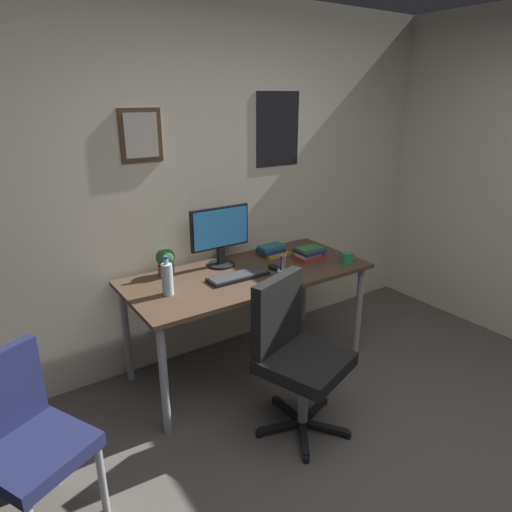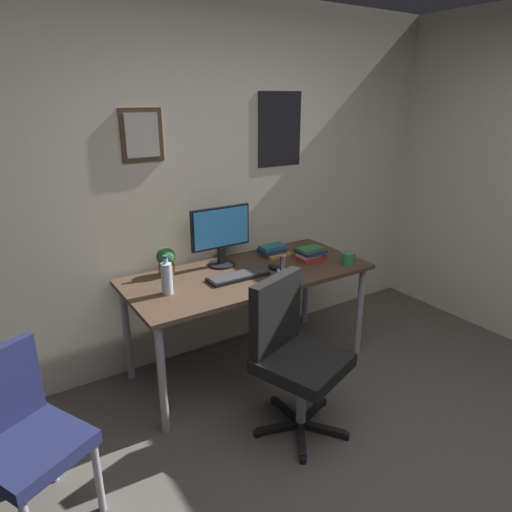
{
  "view_description": "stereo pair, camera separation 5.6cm",
  "coord_description": "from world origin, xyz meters",
  "px_view_note": "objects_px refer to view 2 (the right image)",
  "views": [
    {
      "loc": [
        -1.54,
        -0.78,
        1.92
      ],
      "look_at": [
        0.06,
        1.58,
        0.91
      ],
      "focal_mm": 31.56,
      "sensor_mm": 36.0,
      "label": 1
    },
    {
      "loc": [
        -1.49,
        -0.81,
        1.92
      ],
      "look_at": [
        0.06,
        1.58,
        0.91
      ],
      "focal_mm": 31.56,
      "sensor_mm": 36.0,
      "label": 2
    }
  ],
  "objects_px": {
    "coffee_mug_near": "(348,259)",
    "side_chair": "(21,431)",
    "office_chair": "(292,349)",
    "keyboard": "(238,276)",
    "monitor": "(221,234)",
    "water_bottle": "(167,278)",
    "book_stack_right": "(273,250)",
    "potted_plant": "(166,260)",
    "pen_cup": "(282,276)",
    "book_stack_left": "(310,254)",
    "computer_mouse": "(274,267)"
  },
  "relations": [
    {
      "from": "coffee_mug_near",
      "to": "pen_cup",
      "type": "bearing_deg",
      "value": -176.99
    },
    {
      "from": "water_bottle",
      "to": "pen_cup",
      "type": "height_order",
      "value": "water_bottle"
    },
    {
      "from": "keyboard",
      "to": "coffee_mug_near",
      "type": "relative_size",
      "value": 3.51
    },
    {
      "from": "pen_cup",
      "to": "side_chair",
      "type": "bearing_deg",
      "value": -171.45
    },
    {
      "from": "pen_cup",
      "to": "potted_plant",
      "type": "bearing_deg",
      "value": 135.41
    },
    {
      "from": "coffee_mug_near",
      "to": "office_chair",
      "type": "bearing_deg",
      "value": -153.24
    },
    {
      "from": "water_bottle",
      "to": "pen_cup",
      "type": "xyz_separation_m",
      "value": [
        0.69,
        -0.26,
        -0.05
      ]
    },
    {
      "from": "side_chair",
      "to": "pen_cup",
      "type": "distance_m",
      "value": 1.68
    },
    {
      "from": "keyboard",
      "to": "coffee_mug_near",
      "type": "xyz_separation_m",
      "value": [
        0.81,
        -0.21,
        0.03
      ]
    },
    {
      "from": "coffee_mug_near",
      "to": "pen_cup",
      "type": "xyz_separation_m",
      "value": [
        -0.62,
        -0.03,
        0.01
      ]
    },
    {
      "from": "monitor",
      "to": "book_stack_right",
      "type": "height_order",
      "value": "monitor"
    },
    {
      "from": "water_bottle",
      "to": "book_stack_right",
      "type": "height_order",
      "value": "water_bottle"
    },
    {
      "from": "monitor",
      "to": "book_stack_left",
      "type": "height_order",
      "value": "monitor"
    },
    {
      "from": "side_chair",
      "to": "computer_mouse",
      "type": "bearing_deg",
      "value": 15.76
    },
    {
      "from": "keyboard",
      "to": "book_stack_left",
      "type": "distance_m",
      "value": 0.64
    },
    {
      "from": "side_chair",
      "to": "book_stack_left",
      "type": "distance_m",
      "value": 2.16
    },
    {
      "from": "side_chair",
      "to": "water_bottle",
      "type": "relative_size",
      "value": 3.47
    },
    {
      "from": "side_chair",
      "to": "monitor",
      "type": "relative_size",
      "value": 1.9
    },
    {
      "from": "monitor",
      "to": "side_chair",
      "type": "bearing_deg",
      "value": -152.24
    },
    {
      "from": "computer_mouse",
      "to": "book_stack_right",
      "type": "relative_size",
      "value": 0.51
    },
    {
      "from": "keyboard",
      "to": "book_stack_left",
      "type": "relative_size",
      "value": 1.96
    },
    {
      "from": "book_stack_right",
      "to": "side_chair",
      "type": "bearing_deg",
      "value": -158.61
    },
    {
      "from": "coffee_mug_near",
      "to": "side_chair",
      "type": "bearing_deg",
      "value": -172.97
    },
    {
      "from": "keyboard",
      "to": "book_stack_right",
      "type": "relative_size",
      "value": 2.0
    },
    {
      "from": "book_stack_right",
      "to": "computer_mouse",
      "type": "bearing_deg",
      "value": -123.8
    },
    {
      "from": "potted_plant",
      "to": "pen_cup",
      "type": "relative_size",
      "value": 0.98
    },
    {
      "from": "keyboard",
      "to": "book_stack_right",
      "type": "distance_m",
      "value": 0.54
    },
    {
      "from": "potted_plant",
      "to": "book_stack_right",
      "type": "relative_size",
      "value": 0.91
    },
    {
      "from": "monitor",
      "to": "potted_plant",
      "type": "xyz_separation_m",
      "value": [
        -0.41,
        0.04,
        -0.14
      ]
    },
    {
      "from": "side_chair",
      "to": "book_stack_right",
      "type": "xyz_separation_m",
      "value": [
        1.91,
        0.75,
        0.29
      ]
    },
    {
      "from": "computer_mouse",
      "to": "pen_cup",
      "type": "height_order",
      "value": "pen_cup"
    },
    {
      "from": "potted_plant",
      "to": "book_stack_left",
      "type": "height_order",
      "value": "potted_plant"
    },
    {
      "from": "pen_cup",
      "to": "book_stack_right",
      "type": "height_order",
      "value": "pen_cup"
    },
    {
      "from": "water_bottle",
      "to": "pen_cup",
      "type": "distance_m",
      "value": 0.74
    },
    {
      "from": "pen_cup",
      "to": "office_chair",
      "type": "bearing_deg",
      "value": -117.72
    },
    {
      "from": "keyboard",
      "to": "coffee_mug_near",
      "type": "bearing_deg",
      "value": -14.56
    },
    {
      "from": "monitor",
      "to": "computer_mouse",
      "type": "height_order",
      "value": "monitor"
    },
    {
      "from": "potted_plant",
      "to": "book_stack_left",
      "type": "bearing_deg",
      "value": -16.76
    },
    {
      "from": "side_chair",
      "to": "book_stack_left",
      "type": "bearing_deg",
      "value": 13.59
    },
    {
      "from": "book_stack_left",
      "to": "keyboard",
      "type": "bearing_deg",
      "value": -178.7
    },
    {
      "from": "office_chair",
      "to": "monitor",
      "type": "xyz_separation_m",
      "value": [
        0.04,
        0.91,
        0.47
      ]
    },
    {
      "from": "keyboard",
      "to": "potted_plant",
      "type": "xyz_separation_m",
      "value": [
        -0.38,
        0.32,
        0.09
      ]
    },
    {
      "from": "coffee_mug_near",
      "to": "book_stack_right",
      "type": "height_order",
      "value": "coffee_mug_near"
    },
    {
      "from": "keyboard",
      "to": "monitor",
      "type": "bearing_deg",
      "value": 84.76
    },
    {
      "from": "monitor",
      "to": "keyboard",
      "type": "bearing_deg",
      "value": -95.24
    },
    {
      "from": "side_chair",
      "to": "pen_cup",
      "type": "xyz_separation_m",
      "value": [
        1.63,
        0.24,
        0.31
      ]
    },
    {
      "from": "monitor",
      "to": "computer_mouse",
      "type": "bearing_deg",
      "value": -45.61
    },
    {
      "from": "side_chair",
      "to": "book_stack_right",
      "type": "bearing_deg",
      "value": 21.39
    },
    {
      "from": "office_chair",
      "to": "water_bottle",
      "type": "height_order",
      "value": "water_bottle"
    },
    {
      "from": "office_chair",
      "to": "pen_cup",
      "type": "bearing_deg",
      "value": 62.28
    }
  ]
}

